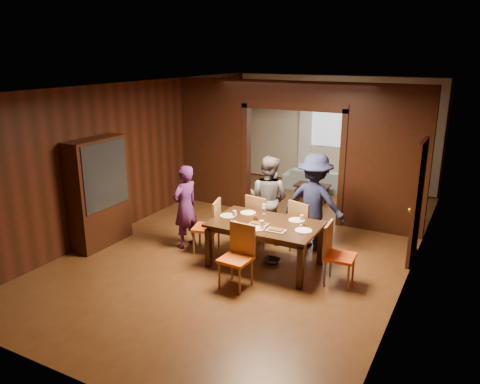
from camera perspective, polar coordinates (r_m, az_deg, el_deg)
The scene contains 32 objects.
floor at distance 8.98m, azimuth 2.32°, elevation -5.94°, with size 9.00×9.00×0.00m, color #502B16.
ceiling at distance 8.31m, azimuth 2.56°, elevation 12.84°, with size 5.50×9.00×0.02m, color silver.
room_walls at distance 10.21m, azimuth 7.05°, elevation 5.57°, with size 5.52×9.01×2.90m.
person_purple at distance 8.53m, azimuth -6.69°, elevation -1.80°, with size 0.56×0.37×1.53m, color #481D55.
person_grey at distance 8.76m, azimuth 3.47°, elevation -0.84°, with size 0.80×0.62×1.64m, color #5E5D65.
person_navy at distance 8.48m, azimuth 9.06°, elevation -1.20°, with size 1.14×0.65×1.76m, color #191D40.
sofa at distance 12.31m, azimuth 9.93°, elevation 1.53°, with size 1.93×0.76×0.56m, color #96B6C4.
serving_bowl at distance 7.78m, azimuth 3.95°, elevation -3.33°, with size 0.30×0.30×0.07m, color black.
dining_table at distance 7.86m, azimuth 3.05°, elevation -6.38°, with size 1.78×1.11×0.76m, color black.
coffee_table at distance 11.40m, azimuth 8.78°, elevation -0.08°, with size 0.80×0.50×0.40m, color black.
chair_left at distance 8.37m, azimuth -4.16°, elevation -4.15°, with size 0.44×0.44×0.97m, color #CC4C13, non-canonical shape.
chair_right at distance 7.37m, azimuth 12.11°, elevation -7.50°, with size 0.44×0.44×0.97m, color #EB5016, non-canonical shape.
chair_far_l at distance 8.68m, azimuth 2.66°, elevation -3.33°, with size 0.44×0.44×0.97m, color red, non-canonical shape.
chair_far_r at distance 8.42m, azimuth 7.92°, elevation -4.14°, with size 0.44×0.44×0.97m, color red, non-canonical shape.
chair_near at distance 7.12m, azimuth -0.53°, elevation -7.98°, with size 0.44×0.44×0.97m, color #DA5714, non-canonical shape.
hutch at distance 8.89m, azimuth -16.85°, elevation -0.08°, with size 0.40×1.20×2.00m, color black.
door_right at distance 8.38m, azimuth 20.83°, elevation -1.12°, with size 0.06×0.90×2.10m, color black.
window_far at distance 12.57m, azimuth 11.35°, elevation 8.37°, with size 1.20×0.03×1.30m, color silver.
curtain_left at distance 12.83m, azimuth 7.96°, elevation 6.67°, with size 0.35×0.06×2.40m, color white.
curtain_right at distance 12.41m, azimuth 14.50°, elevation 5.95°, with size 0.35×0.06×2.40m, color white.
plate_left at distance 8.02m, azimuth -1.48°, elevation -2.90°, with size 0.27×0.27×0.01m, color silver.
plate_far_l at distance 8.17m, azimuth 0.99°, elevation -2.54°, with size 0.27×0.27×0.01m, color white.
plate_far_r at distance 7.87m, azimuth 6.91°, elevation -3.43°, with size 0.27×0.27×0.01m, color white.
plate_right at distance 7.45m, azimuth 7.76°, elevation -4.66°, with size 0.27×0.27×0.01m, color white.
plate_near at distance 7.47m, azimuth 2.00°, elevation -4.44°, with size 0.27×0.27×0.01m, color silver.
platter_a at distance 7.62m, azimuth 2.29°, elevation -3.90°, with size 0.30×0.20×0.04m, color gray.
platter_b at distance 7.39m, azimuth 4.42°, elevation -4.62°, with size 0.30×0.20×0.04m, color gray.
wineglass_left at distance 7.77m, azimuth -0.68°, elevation -2.92°, with size 0.08×0.08×0.18m, color silver, non-canonical shape.
wineglass_far at distance 8.11m, azimuth 2.93°, elevation -2.06°, with size 0.08×0.08×0.18m, color white, non-canonical shape.
wineglass_right at distance 7.64m, azimuth 7.53°, elevation -3.42°, with size 0.08×0.08×0.18m, color silver, non-canonical shape.
tumbler at distance 7.44m, azimuth 2.66°, elevation -4.01°, with size 0.07×0.07×0.14m, color white.
condiment_jar at distance 7.74m, azimuth 1.93°, elevation -3.28°, with size 0.08×0.08×0.11m, color #512213, non-canonical shape.
Camera 1 is at (3.57, -7.48, 3.47)m, focal length 35.00 mm.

